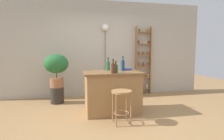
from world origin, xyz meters
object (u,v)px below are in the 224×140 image
Objects in this scene: plant_stool at (57,95)px; bottle_vinegar at (116,68)px; pendant_globe_light at (105,29)px; bottle_wine_red at (123,65)px; bottle_spirits_clear at (108,66)px; bar_stool at (122,99)px; wine_glass_center at (113,67)px; wine_glass_left at (120,65)px; potted_plant at (56,66)px; spice_shelf at (143,60)px; bottle_soda_blue at (113,68)px; cookbook at (127,69)px.

bottle_vinegar reaches higher than plant_stool.
plant_stool is 2.30m from pendant_globe_light.
bottle_wine_red reaches higher than bottle_spirits_clear.
pendant_globe_light is (0.09, 2.20, 1.51)m from bar_stool.
wine_glass_center is at bearing -94.68° from pendant_globe_light.
wine_glass_left is (1.47, -0.70, 0.80)m from plant_stool.
bottle_wine_red is 1.69m from pendant_globe_light.
potted_plant reaches higher than bottle_wine_red.
bar_stool is 2.13× the size of bottle_spirits_clear.
bar_stool is at bearing -52.57° from potted_plant.
spice_shelf is 4.97× the size of plant_stool.
bottle_soda_blue is 1.77× the size of wine_glass_left.
bottle_soda_blue is at bearing 101.99° from bar_stool.
pendant_globe_light reaches higher than bottle_soda_blue.
pendant_globe_light is (-0.12, 1.25, 0.97)m from wine_glass_left.
plant_stool is 1.98× the size of cookbook.
cookbook is (0.45, 0.00, -0.09)m from bottle_spirits_clear.
bar_stool is at bearing -92.37° from pendant_globe_light.
bottle_vinegar is 0.11m from bottle_soda_blue.
bottle_vinegar reaches higher than wine_glass_left.
wine_glass_center is at bearing -116.37° from cookbook.
bar_stool is 0.74× the size of potted_plant.
cookbook is (0.43, 0.38, -0.10)m from wine_glass_center.
plant_stool is 1.25× the size of bottle_wine_red.
spice_shelf is 1.70m from bottle_wine_red.
bar_stool is 1.12m from cookbook.
bottle_vinegar is 2.01m from pendant_globe_light.
bottle_wine_red is 2.04× the size of wine_glass_left.
bottle_wine_red is at bearing 53.83° from bottle_soda_blue.
pendant_globe_light reaches higher than plant_stool.
bottle_soda_blue is at bearing -106.03° from cookbook.
bottle_wine_red is 1.59× the size of cookbook.
bottle_spirits_clear is 0.46m from cookbook.
potted_plant is at bearing 149.87° from bottle_spirits_clear.
bottle_vinegar is at bearing -126.79° from spice_shelf.
spice_shelf is at bearing 52.70° from bottle_wine_red.
bottle_spirits_clear is 0.37m from wine_glass_center.
pendant_globe_light reaches higher than bottle_spirits_clear.
wine_glass_center is (1.22, -1.07, 0.06)m from potted_plant.
bottle_soda_blue reaches higher than bar_stool.
potted_plant is 1.79m from pendant_globe_light.
wine_glass_center is 1.90m from pendant_globe_light.
bar_stool is at bearing -89.65° from cookbook.
potted_plant reaches higher than plant_stool.
wine_glass_left reaches higher than cookbook.
bottle_soda_blue is (1.18, -1.28, 0.79)m from plant_stool.
wine_glass_center is at bearing 80.07° from bottle_soda_blue.
potted_plant is at bearing -168.37° from spice_shelf.
pendant_globe_light is at bearing 82.86° from bottle_spirits_clear.
wine_glass_left is at bearing 77.58° from bar_stool.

